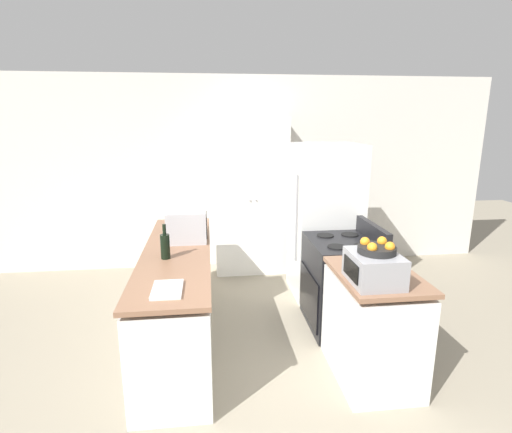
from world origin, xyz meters
TOP-DOWN VIEW (x-y plane):
  - ground_plane at (0.00, 0.00)m, footprint 14.00×14.00m
  - wall_back at (0.00, 3.26)m, footprint 7.00×0.06m
  - counter_left at (-0.78, 1.26)m, footprint 0.60×2.32m
  - counter_right at (0.78, 0.52)m, footprint 0.60×0.85m
  - pantry_cabinet at (0.07, 2.97)m, footprint 0.95×0.50m
  - stove at (0.80, 1.35)m, footprint 0.66×0.77m
  - refrigerator at (0.85, 2.15)m, footprint 0.75×0.74m
  - microwave at (-0.70, 1.60)m, footprint 0.38×0.45m
  - wine_bottle at (-0.86, 1.06)m, footprint 0.08×0.08m
  - toaster_oven at (0.68, 0.36)m, footprint 0.35×0.40m
  - fruit_bowl at (0.70, 0.37)m, footprint 0.27×0.27m
  - cutting_board at (-0.78, 0.39)m, footprint 0.21×0.30m

SIDE VIEW (x-z plane):
  - ground_plane at x=0.00m, z-range 0.00..0.00m
  - counter_right at x=0.78m, z-range -0.01..0.87m
  - counter_left at x=-0.78m, z-range -0.01..0.87m
  - stove at x=0.80m, z-range -0.07..0.97m
  - refrigerator at x=0.85m, z-range 0.00..1.77m
  - cutting_board at x=-0.78m, z-range 0.89..0.91m
  - toaster_oven at x=0.68m, z-range 0.89..1.11m
  - wine_bottle at x=-0.86m, z-range 0.85..1.15m
  - pantry_cabinet at x=0.07m, z-range 0.00..2.06m
  - microwave at x=-0.70m, z-range 0.89..1.18m
  - fruit_bowl at x=0.70m, z-range 1.09..1.19m
  - wall_back at x=0.00m, z-range 0.00..2.60m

